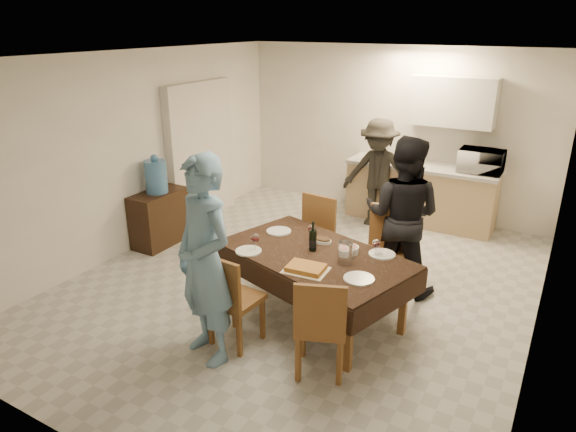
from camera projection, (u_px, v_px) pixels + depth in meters
The scene contains 33 objects.
floor at pixel (302, 283), 6.11m from camera, with size 5.00×6.00×0.02m, color #B3B2AE.
ceiling at pixel (305, 56), 5.18m from camera, with size 5.00×6.00×0.02m, color white.
wall_back at pixel (393, 131), 8.08m from camera, with size 5.00×0.02×2.60m, color beige.
wall_front at pixel (78, 299), 3.21m from camera, with size 5.00×0.02×2.60m, color beige.
wall_left at pixel (138, 152), 6.81m from camera, with size 0.02×6.00×2.60m, color beige.
wall_right at pixel (555, 220), 4.49m from camera, with size 0.02×6.00×2.60m, color beige.
stub_partition at pixel (201, 152), 7.83m from camera, with size 0.15×1.40×2.10m, color beige.
kitchen_base_cabinet at pixel (420, 195), 7.85m from camera, with size 2.20×0.60×0.86m, color tan.
kitchen_worktop at pixel (423, 166), 7.69m from camera, with size 2.24×0.64×0.05m, color #A4A39F.
upper_cabinet at pixel (453, 101), 7.32m from camera, with size 1.20×0.34×0.70m, color silver.
dining_table at pixel (315, 256), 5.17m from camera, with size 2.14×1.61×0.74m.
chair_near_left at pixel (230, 292), 4.74m from camera, with size 0.47×0.47×0.52m.
chair_near_right at pixel (317, 318), 4.32m from camera, with size 0.57×0.58×0.52m.
chair_far_left at pixel (306, 234), 5.94m from camera, with size 0.49×0.49×0.54m.
chair_far_right at pixel (379, 249), 5.52m from camera, with size 0.47×0.47×0.56m.
console at pixel (160, 218), 7.09m from camera, with size 0.41×0.81×0.75m, color black.
water_jug at pixel (156, 177), 6.88m from camera, with size 0.29×0.29×0.44m, color #4985C1.
wine_bottle at pixel (313, 236), 5.16m from camera, with size 0.08×0.08×0.31m, color black, non-canonical shape.
water_pitcher at pixel (345, 252), 4.91m from camera, with size 0.14×0.14×0.22m, color white.
savoury_tart at pixel (306, 268), 4.79m from camera, with size 0.40×0.30×0.05m, color #B18833.
salad_bowl at pixel (350, 250), 5.15m from camera, with size 0.18×0.18×0.07m, color silver.
mushroom_dish at pixel (323, 241), 5.40m from camera, with size 0.18×0.18×0.03m, color silver.
wine_glass_a at pixel (255, 242), 5.17m from camera, with size 0.09×0.09×0.19m, color white, non-canonical shape.
wine_glass_b at pixel (376, 247), 5.07m from camera, with size 0.08×0.08×0.18m, color white, non-canonical shape.
wine_glass_c at pixel (311, 232), 5.46m from camera, with size 0.08×0.08×0.17m, color white, non-canonical shape.
plate_near_left at pixel (249, 251), 5.19m from camera, with size 0.27×0.27×0.02m, color silver.
plate_near_right at pixel (359, 279), 4.63m from camera, with size 0.28×0.28×0.02m, color silver.
plate_far_left at pixel (279, 231), 5.67m from camera, with size 0.27×0.27×0.02m, color silver.
plate_far_right at pixel (382, 254), 5.12m from camera, with size 0.27×0.27×0.02m, color silver.
microwave at pixel (481, 161), 7.24m from camera, with size 0.60×0.40×0.33m, color silver.
person_near at pixel (205, 261), 4.48m from camera, with size 0.70×0.46×1.93m, color #638CAF.
person_far at pixel (402, 216), 5.69m from camera, with size 0.88×0.68×1.80m, color black.
person_kitchen at pixel (378, 173), 7.60m from camera, with size 1.05×0.60×1.62m, color black.
Camera 1 is at (2.55, -4.79, 2.93)m, focal length 32.00 mm.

